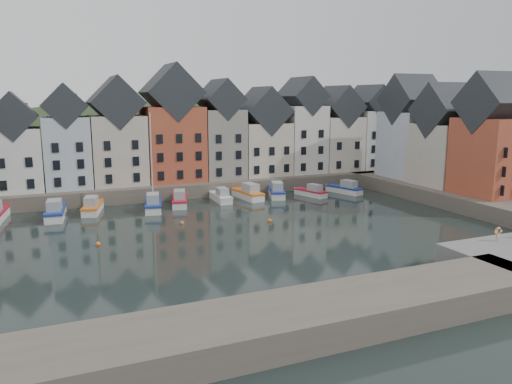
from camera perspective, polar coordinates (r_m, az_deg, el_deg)
ground at (r=53.29m, az=-2.06°, el=-5.27°), size 260.00×260.00×0.00m
far_quay at (r=81.11m, az=-9.72°, el=0.89°), size 90.00×16.00×2.00m
right_quay at (r=76.38m, az=23.89°, el=-0.50°), size 14.00×54.00×2.00m
near_wall at (r=30.41m, az=-4.82°, el=-16.12°), size 50.00×6.00×2.00m
hillside at (r=110.38m, az=-12.59°, el=-6.70°), size 153.60×70.40×64.00m
far_terrace at (r=79.03m, az=-7.28°, el=6.46°), size 72.37×8.16×17.78m
right_terrace at (r=78.17m, az=21.12°, el=5.80°), size 8.30×24.25×16.36m
mooring_buoys at (r=56.95m, az=-7.77°, el=-4.15°), size 20.50×5.50×0.50m
boat_b at (r=66.32m, az=-21.95°, el=-2.13°), size 2.92×7.22×2.70m
boat_c at (r=67.92m, az=-18.19°, el=-1.65°), size 3.50×6.75×2.48m
boat_d at (r=67.26m, az=-11.67°, el=-1.35°), size 3.46×7.09×13.01m
boat_e at (r=69.62m, az=-8.71°, el=-0.93°), size 3.62×6.79×2.49m
boat_f at (r=71.69m, az=-4.03°, el=-0.54°), size 2.08×6.04×2.29m
boat_g at (r=73.30m, az=-0.95°, el=-0.18°), size 2.95×7.09×2.65m
boat_h at (r=74.97m, az=2.36°, el=0.05°), size 4.22×7.02×2.58m
boat_i at (r=75.70m, az=6.36°, el=-0.02°), size 3.34×5.72×2.10m
boat_j at (r=78.81m, az=10.16°, el=0.36°), size 3.66×6.34×2.33m
life_ring_post at (r=49.89m, az=25.92°, el=-4.09°), size 0.80×0.17×1.30m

